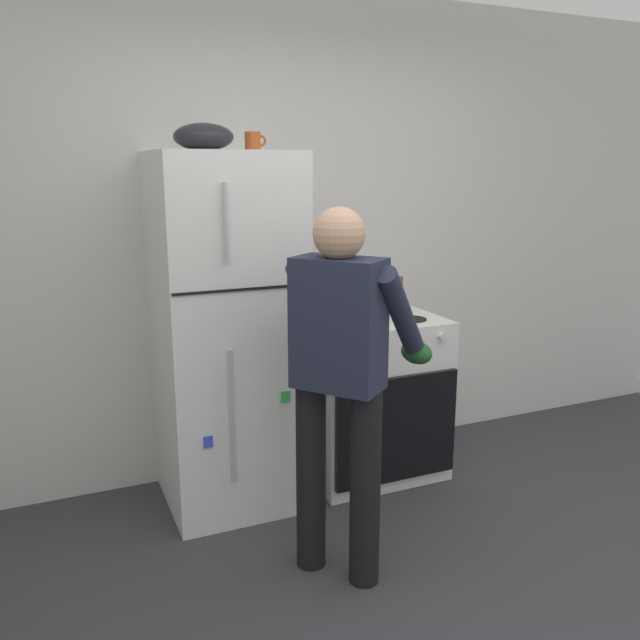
# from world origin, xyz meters

# --- Properties ---
(kitchen_wall_back) EXTENTS (6.00, 0.10, 2.70)m
(kitchen_wall_back) POSITION_xyz_m (0.00, 1.95, 1.35)
(kitchen_wall_back) COLOR silver
(kitchen_wall_back) RESTS_ON ground
(refrigerator) EXTENTS (0.68, 0.72, 1.82)m
(refrigerator) POSITION_xyz_m (-0.42, 1.57, 0.91)
(refrigerator) COLOR white
(refrigerator) RESTS_ON ground
(stove_range) EXTENTS (0.76, 0.67, 0.93)m
(stove_range) POSITION_xyz_m (0.41, 1.56, 0.46)
(stove_range) COLOR white
(stove_range) RESTS_ON ground
(person_cook) EXTENTS (0.67, 0.70, 1.60)m
(person_cook) POSITION_xyz_m (-0.16, 0.74, 0.95)
(person_cook) COLOR black
(person_cook) RESTS_ON ground
(red_pot) EXTENTS (0.37, 0.27, 0.10)m
(red_pot) POSITION_xyz_m (0.25, 1.52, 0.98)
(red_pot) COLOR red
(red_pot) RESTS_ON stove_range
(coffee_mug) EXTENTS (0.11, 0.08, 0.10)m
(coffee_mug) POSITION_xyz_m (-0.24, 1.62, 1.87)
(coffee_mug) COLOR #B24C1E
(coffee_mug) RESTS_ON refrigerator
(pepper_mill) EXTENTS (0.05, 0.05, 0.18)m
(pepper_mill) POSITION_xyz_m (0.71, 1.77, 1.02)
(pepper_mill) COLOR brown
(pepper_mill) RESTS_ON stove_range
(mixing_bowl) EXTENTS (0.29, 0.29, 0.13)m
(mixing_bowl) POSITION_xyz_m (-0.50, 1.57, 1.89)
(mixing_bowl) COLOR black
(mixing_bowl) RESTS_ON refrigerator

